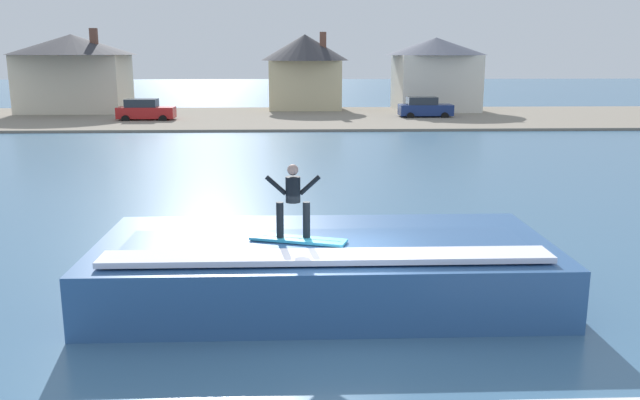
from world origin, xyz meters
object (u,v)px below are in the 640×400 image
at_px(wave_crest, 324,267).
at_px(house_gabled_white, 435,71).
at_px(surfboard, 298,240).
at_px(car_far_shore, 425,108).
at_px(house_small_cottage, 305,67).
at_px(surfer, 293,197).
at_px(house_with_chimney, 73,67).
at_px(car_near_shore, 145,110).

xyz_separation_m(wave_crest, house_gabled_white, (12.66, 48.41, 3.08)).
relative_size(surfboard, car_far_shore, 0.48).
bearing_deg(house_small_cottage, surfer, -91.22).
relative_size(wave_crest, surfboard, 4.74).
bearing_deg(surfboard, house_with_chimney, 112.80).
relative_size(car_near_shore, car_far_shore, 1.02).
relative_size(car_near_shore, house_gabled_white, 0.48).
xyz_separation_m(car_near_shore, car_far_shore, (23.10, 1.73, 0.00)).
bearing_deg(house_gabled_white, house_small_cottage, 174.09).
height_order(car_near_shore, house_gabled_white, house_gabled_white).
bearing_deg(car_far_shore, surfer, -104.81).
xyz_separation_m(car_near_shore, house_with_chimney, (-7.97, 7.69, 3.29)).
distance_m(wave_crest, surfer, 1.94).
bearing_deg(car_far_shore, house_with_chimney, 169.15).
xyz_separation_m(wave_crest, car_near_shore, (-12.72, 39.63, 0.24)).
height_order(car_near_shore, house_small_cottage, house_small_cottage).
relative_size(surfer, house_gabled_white, 0.17).
relative_size(car_near_shore, house_small_cottage, 0.54).
bearing_deg(car_near_shore, surfboard, -73.17).
distance_m(car_far_shore, house_with_chimney, 31.80).
relative_size(surfboard, house_gabled_white, 0.23).
distance_m(car_far_shore, house_small_cottage, 13.39).
height_order(surfboard, house_gabled_white, house_gabled_white).
height_order(surfer, house_gabled_white, house_gabled_white).
distance_m(surfer, house_small_cottage, 50.18).
height_order(wave_crest, car_near_shore, car_near_shore).
xyz_separation_m(surfboard, car_near_shore, (-12.14, 40.16, -0.58)).
bearing_deg(surfer, wave_crest, 33.86).
bearing_deg(house_with_chimney, house_gabled_white, 1.88).
relative_size(surfer, house_with_chimney, 0.14).
bearing_deg(surfboard, car_near_shore, 106.83).
bearing_deg(car_near_shore, house_small_cottage, 37.48).
bearing_deg(house_with_chimney, surfboard, -67.20).
height_order(wave_crest, car_far_shore, car_far_shore).
relative_size(house_gabled_white, house_small_cottage, 1.14).
xyz_separation_m(wave_crest, surfer, (-0.69, -0.46, 1.75)).
distance_m(wave_crest, car_near_shore, 41.62).
bearing_deg(house_gabled_white, surfer, -105.27).
distance_m(house_with_chimney, house_gabled_white, 33.37).
bearing_deg(wave_crest, car_near_shore, 107.80).
relative_size(wave_crest, house_with_chimney, 0.89).
bearing_deg(house_small_cottage, surfboard, -91.10).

